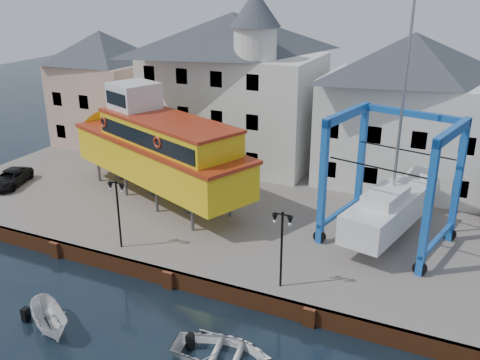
% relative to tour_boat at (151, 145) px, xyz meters
% --- Properties ---
extents(ground, '(140.00, 140.00, 0.00)m').
position_rel_tour_boat_xyz_m(ground, '(6.81, -8.80, -4.73)').
color(ground, black).
rests_on(ground, ground).
extents(hardstanding, '(44.00, 22.00, 1.00)m').
position_rel_tour_boat_xyz_m(hardstanding, '(6.81, 2.20, -4.23)').
color(hardstanding, slate).
rests_on(hardstanding, ground).
extents(quay_wall, '(44.00, 0.47, 1.00)m').
position_rel_tour_boat_xyz_m(quay_wall, '(6.81, -8.69, -4.23)').
color(quay_wall, brown).
rests_on(quay_wall, ground).
extents(building_pink, '(8.00, 7.00, 10.30)m').
position_rel_tour_boat_xyz_m(building_pink, '(-11.19, 9.20, 1.42)').
color(building_pink, tan).
rests_on(building_pink, hardstanding).
extents(building_white_main, '(14.00, 8.30, 14.00)m').
position_rel_tour_boat_xyz_m(building_white_main, '(1.94, 9.59, 2.62)').
color(building_white_main, silver).
rests_on(building_white_main, hardstanding).
extents(building_white_right, '(12.00, 8.00, 11.20)m').
position_rel_tour_boat_xyz_m(building_white_right, '(15.81, 10.20, 1.87)').
color(building_white_right, silver).
rests_on(building_white_right, hardstanding).
extents(lamp_post_left, '(1.12, 0.32, 4.20)m').
position_rel_tour_boat_xyz_m(lamp_post_left, '(2.81, -7.60, -0.55)').
color(lamp_post_left, black).
rests_on(lamp_post_left, hardstanding).
extents(lamp_post_right, '(1.12, 0.32, 4.20)m').
position_rel_tour_boat_xyz_m(lamp_post_right, '(12.81, -7.60, -0.55)').
color(lamp_post_right, black).
rests_on(lamp_post_right, hardstanding).
extents(tour_boat, '(18.42, 10.83, 7.90)m').
position_rel_tour_boat_xyz_m(tour_boat, '(0.00, 0.00, 0.00)').
color(tour_boat, '#59595E').
rests_on(tour_boat, hardstanding).
extents(travel_lift, '(7.81, 9.99, 14.63)m').
position_rel_tour_boat_xyz_m(travel_lift, '(16.89, 0.53, -1.29)').
color(travel_lift, '#1952AE').
rests_on(travel_lift, hardstanding).
extents(van, '(3.14, 4.62, 1.18)m').
position_rel_tour_boat_xyz_m(van, '(-10.78, -3.17, -3.14)').
color(van, black).
rests_on(van, hardstanding).
extents(motorboat_a, '(3.77, 3.06, 1.39)m').
position_rel_tour_boat_xyz_m(motorboat_a, '(3.66, -14.40, -4.73)').
color(motorboat_a, white).
rests_on(motorboat_a, ground).
extents(motorboat_b, '(5.01, 3.95, 0.94)m').
position_rel_tour_boat_xyz_m(motorboat_b, '(12.01, -12.75, -4.73)').
color(motorboat_b, white).
rests_on(motorboat_b, ground).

